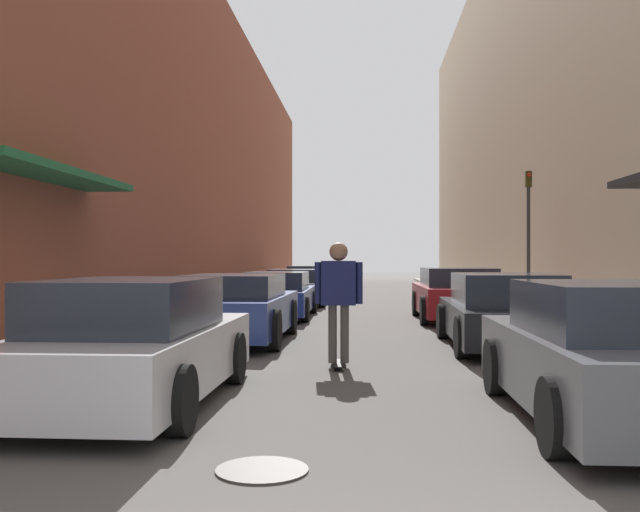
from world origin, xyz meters
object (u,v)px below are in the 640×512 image
Objects in this scene: parked_car_left_0 at (134,345)px; parked_car_left_3 at (296,287)px; parked_car_right_1 at (504,312)px; parked_car_left_2 at (278,295)px; parked_car_left_4 at (310,281)px; skateboarder at (339,290)px; parked_car_left_1 at (235,308)px; parked_car_left_5 at (314,278)px; parked_car_right_0 at (613,355)px; parked_car_right_2 at (457,295)px; traffic_light at (529,225)px; manhole_cover at (262,470)px.

parked_car_left_0 is 1.06× the size of parked_car_left_3.
parked_car_right_1 reaches higher than parked_car_left_3.
parked_car_left_4 reaches higher than parked_car_left_2.
parked_car_left_2 is at bearing 102.78° from skateboarder.
parked_car_left_1 is 2.47× the size of skateboarder.
parked_car_right_0 is (4.91, -27.93, 0.05)m from parked_car_left_5.
parked_car_left_0 is 0.96× the size of parked_car_left_4.
parked_car_right_0 reaches higher than parked_car_right_2.
parked_car_left_0 is at bearing -89.95° from parked_car_left_5.
traffic_light reaches higher than parked_car_left_2.
parked_car_right_1 is at bearing -105.80° from traffic_light.
parked_car_left_4 is at bearing 89.46° from parked_car_left_0.
parked_car_left_3 is 0.87× the size of parked_car_left_5.
parked_car_left_2 is 1.09× the size of parked_car_right_0.
parked_car_left_0 reaches higher than parked_car_right_0.
parked_car_right_1 reaches higher than parked_car_left_1.
parked_car_left_0 is at bearing -90.54° from parked_car_left_4.
skateboarder is 5.16m from manhole_cover.
parked_car_right_0 is at bearing 28.99° from manhole_cover.
parked_car_left_2 is 16.07m from parked_car_left_5.
parked_car_right_1 is at bearing -52.29° from parked_car_left_2.
parked_car_left_4 is 0.97× the size of parked_car_left_5.
parked_car_right_0 is (4.71, -16.82, 0.06)m from parked_car_left_3.
parked_car_left_3 is 0.90× the size of parked_car_left_4.
traffic_light reaches higher than manhole_cover.
parked_car_left_0 is 1.02× the size of parked_car_right_0.
parked_car_right_2 reaches higher than parked_car_left_2.
parked_car_right_2 is (4.65, -0.67, 0.06)m from parked_car_left_2.
parked_car_left_1 is 0.99× the size of parked_car_right_1.
parked_car_left_2 is at bearing 127.71° from parked_car_right_1.
parked_car_right_1 is 3.75m from skateboarder.
parked_car_left_4 is at bearing 89.34° from parked_car_left_1.
traffic_light reaches higher than parked_car_right_0.
skateboarder is 11.21m from traffic_light.
parked_car_right_2 reaches higher than parked_car_left_4.
parked_car_left_0 is 0.92× the size of parked_car_left_5.
parked_car_right_0 reaches higher than parked_car_left_4.
parked_car_right_0 reaches higher than manhole_cover.
manhole_cover is (1.73, -2.26, -0.64)m from parked_car_left_0.
parked_car_right_0 is 2.33× the size of skateboarder.
parked_car_left_3 is 1.04× the size of traffic_light.
skateboarder is (1.93, -13.55, 0.52)m from parked_car_left_3.
parked_car_left_3 is at bearing 105.64° from parked_car_right_0.
parked_car_left_5 is 1.03× the size of parked_car_right_1.
parked_car_left_2 is at bearing 171.83° from parked_car_right_2.
parked_car_right_2 is 8.38m from skateboarder.
parked_car_right_2 is at bearing 76.56° from manhole_cover.
parked_car_right_1 is at bearing -7.65° from parked_car_left_1.
parked_car_right_2 is 13.32m from manhole_cover.
parked_car_left_2 is at bearing -168.72° from traffic_light.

